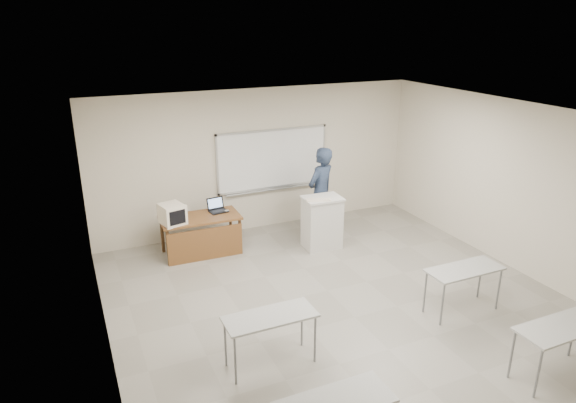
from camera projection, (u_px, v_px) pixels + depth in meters
name	position (u px, v px, depth m)	size (l,w,h in m)	color
floor	(355.00, 318.00, 7.85)	(7.00, 8.00, 0.01)	gray
whiteboard	(273.00, 160.00, 10.87)	(2.48, 0.10, 1.31)	white
student_desks	(413.00, 325.00, 6.46)	(4.40, 2.20, 0.73)	gray
instructor_desk	(202.00, 228.00, 9.74)	(1.50, 0.75, 0.75)	brown
podium	(322.00, 222.00, 10.10)	(0.74, 0.54, 1.04)	silver
crt_monitor	(172.00, 214.00, 9.39)	(0.41, 0.45, 0.38)	beige
laptop	(218.00, 208.00, 10.04)	(0.34, 0.32, 0.25)	black
mouse	(227.00, 211.00, 10.02)	(0.10, 0.06, 0.04)	gray
keyboard	(319.00, 200.00, 9.76)	(0.47, 0.16, 0.03)	beige
presenter	(321.00, 193.00, 10.43)	(0.70, 0.46, 1.91)	black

